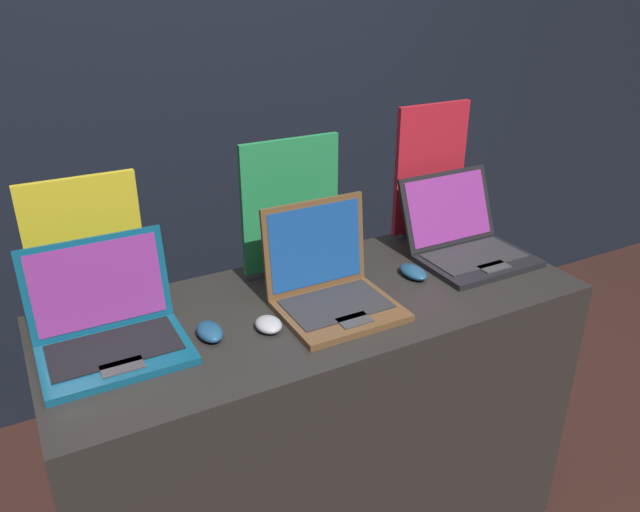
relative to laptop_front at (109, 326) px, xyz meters
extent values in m
cube|color=black|center=(0.60, 1.16, 0.36)|extent=(8.00, 0.05, 2.80)
cube|color=#282623|center=(0.60, -0.04, -0.55)|extent=(1.63, 0.66, 0.98)
cube|color=#0F5170|center=(0.00, -0.06, -0.05)|extent=(0.37, 0.26, 0.02)
cube|color=black|center=(0.00, -0.04, -0.04)|extent=(0.33, 0.18, 0.00)
cube|color=#3F3F42|center=(0.00, -0.14, -0.04)|extent=(0.10, 0.06, 0.00)
cube|color=#0F5170|center=(0.00, 0.09, 0.08)|extent=(0.37, 0.05, 0.26)
cube|color=#8C338C|center=(0.00, 0.09, 0.08)|extent=(0.34, 0.04, 0.23)
ellipsoid|color=navy|center=(0.25, -0.08, -0.05)|extent=(0.07, 0.11, 0.04)
cube|color=black|center=(0.00, 0.21, -0.05)|extent=(0.17, 0.07, 0.02)
cube|color=gold|center=(0.00, 0.21, 0.15)|extent=(0.31, 0.02, 0.39)
cube|color=brown|center=(0.62, -0.13, -0.05)|extent=(0.34, 0.28, 0.02)
cube|color=#2D2D30|center=(0.62, -0.11, -0.04)|extent=(0.30, 0.20, 0.00)
cube|color=#3F3F42|center=(0.62, -0.22, -0.04)|extent=(0.09, 0.06, 0.00)
cube|color=brown|center=(0.62, 0.02, 0.09)|extent=(0.34, 0.04, 0.28)
cube|color=#194C99|center=(0.62, 0.01, 0.09)|extent=(0.30, 0.03, 0.24)
ellipsoid|color=#B2B2B7|center=(0.40, -0.12, -0.05)|extent=(0.07, 0.09, 0.03)
cube|color=black|center=(0.62, 0.19, -0.05)|extent=(0.18, 0.07, 0.02)
cube|color=#268C4C|center=(0.62, 0.19, 0.17)|extent=(0.33, 0.02, 0.42)
cube|color=black|center=(1.21, -0.07, -0.05)|extent=(0.37, 0.26, 0.02)
cube|color=#2D2D30|center=(1.21, -0.05, -0.04)|extent=(0.33, 0.18, 0.00)
cube|color=#3F3F42|center=(1.21, -0.14, -0.04)|extent=(0.10, 0.06, 0.00)
cube|color=black|center=(1.21, 0.11, 0.08)|extent=(0.37, 0.11, 0.25)
cube|color=#8C338C|center=(1.21, 0.11, 0.08)|extent=(0.34, 0.09, 0.21)
ellipsoid|color=navy|center=(0.95, -0.04, -0.05)|extent=(0.07, 0.12, 0.03)
cube|color=black|center=(1.21, 0.23, -0.05)|extent=(0.16, 0.07, 0.02)
cube|color=red|center=(1.21, 0.23, 0.19)|extent=(0.30, 0.02, 0.47)
camera|label=1|loc=(-0.17, -1.50, 0.86)|focal=35.00mm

